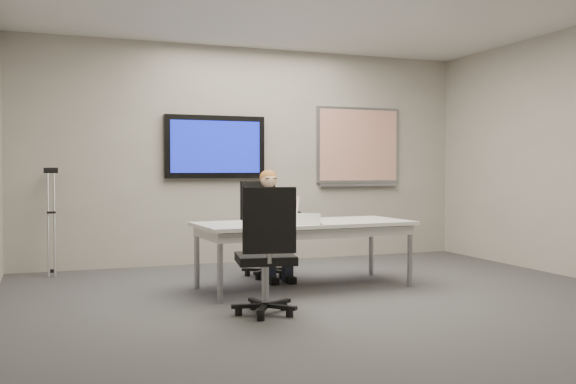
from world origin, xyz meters
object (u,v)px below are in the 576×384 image
object	(u,v)px
conference_table	(304,229)
seated_person	(273,235)
office_chair_far	(265,247)
laptop	(286,215)
office_chair_near	(266,276)

from	to	relation	value
conference_table	seated_person	bearing A→B (deg)	100.57
office_chair_far	laptop	distance (m)	0.74
office_chair_far	office_chair_near	world-z (taller)	office_chair_far
office_chair_far	laptop	xyz separation A→B (m)	(0.02, -0.62, 0.40)
seated_person	office_chair_near	bearing A→B (deg)	-113.57
office_chair_far	seated_person	world-z (taller)	seated_person
office_chair_near	office_chair_far	bearing A→B (deg)	-98.30
office_chair_far	seated_person	distance (m)	0.28
conference_table	office_chair_near	xyz separation A→B (m)	(-0.77, -1.06, -0.27)
seated_person	laptop	size ratio (longest dim) A/B	3.49
conference_table	seated_person	size ratio (longest dim) A/B	1.86
office_chair_near	laptop	xyz separation A→B (m)	(0.64, 1.26, 0.40)
office_chair_near	laptop	world-z (taller)	office_chair_near
seated_person	conference_table	bearing A→B (deg)	-78.80
seated_person	laptop	world-z (taller)	seated_person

